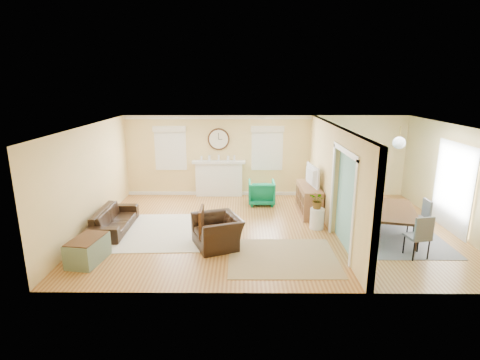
{
  "coord_description": "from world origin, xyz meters",
  "views": [
    {
      "loc": [
        -0.73,
        -8.88,
        3.59
      ],
      "look_at": [
        -0.8,
        0.3,
        1.2
      ],
      "focal_mm": 28.0,
      "sensor_mm": 36.0,
      "label": 1
    }
  ],
  "objects_px": {
    "green_chair": "(262,192)",
    "credenza": "(309,199)",
    "eames_chair": "(217,231)",
    "sofa": "(114,219)",
    "dining_table": "(392,222)"
  },
  "relations": [
    {
      "from": "sofa",
      "to": "eames_chair",
      "type": "distance_m",
      "value": 2.8
    },
    {
      "from": "dining_table",
      "to": "credenza",
      "type": "bearing_deg",
      "value": 62.37
    },
    {
      "from": "eames_chair",
      "to": "sofa",
      "type": "bearing_deg",
      "value": -131.83
    },
    {
      "from": "eames_chair",
      "to": "green_chair",
      "type": "height_order",
      "value": "green_chair"
    },
    {
      "from": "credenza",
      "to": "dining_table",
      "type": "relative_size",
      "value": 0.83
    },
    {
      "from": "green_chair",
      "to": "dining_table",
      "type": "bearing_deg",
      "value": 141.88
    },
    {
      "from": "green_chair",
      "to": "credenza",
      "type": "height_order",
      "value": "credenza"
    },
    {
      "from": "credenza",
      "to": "dining_table",
      "type": "distance_m",
      "value": 2.37
    },
    {
      "from": "sofa",
      "to": "green_chair",
      "type": "height_order",
      "value": "green_chair"
    },
    {
      "from": "eames_chair",
      "to": "dining_table",
      "type": "distance_m",
      "value": 4.25
    },
    {
      "from": "sofa",
      "to": "green_chair",
      "type": "distance_m",
      "value": 4.34
    },
    {
      "from": "green_chair",
      "to": "credenza",
      "type": "xyz_separation_m",
      "value": [
        1.29,
        -0.8,
        0.04
      ]
    },
    {
      "from": "dining_table",
      "to": "eames_chair",
      "type": "bearing_deg",
      "value": 113.52
    },
    {
      "from": "green_chair",
      "to": "dining_table",
      "type": "xyz_separation_m",
      "value": [
        3.05,
        -2.39,
        -0.04
      ]
    },
    {
      "from": "sofa",
      "to": "credenza",
      "type": "xyz_separation_m",
      "value": [
        5.08,
        1.32,
        0.12
      ]
    }
  ]
}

